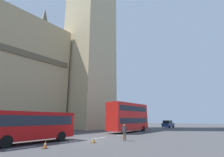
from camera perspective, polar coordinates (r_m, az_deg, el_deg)
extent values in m
plane|color=#424244|center=(19.82, -8.96, -20.00)|extent=(160.00, 160.00, 0.00)
cube|color=silver|center=(15.98, -28.50, -20.16)|extent=(2.20, 0.16, 0.01)
cube|color=silver|center=(18.37, -14.45, -20.25)|extent=(2.20, 0.16, 0.01)
cube|color=silver|center=(21.49, -4.08, -19.60)|extent=(2.20, 0.16, 0.01)
cube|color=silver|center=(25.06, 3.43, -18.75)|extent=(2.20, 0.16, 0.01)
cube|color=silver|center=(28.93, 8.94, -17.93)|extent=(2.20, 0.16, 0.01)
cube|color=#C6B284|center=(48.70, -7.31, 17.27)|extent=(10.11, 10.11, 54.34)
cone|color=#565147|center=(45.04, -22.16, 18.64)|extent=(2.40, 2.40, 4.99)
cube|color=#B20F0F|center=(18.31, -25.89, -14.20)|extent=(8.24, 2.50, 2.50)
cube|color=#1E232D|center=(18.30, -25.75, -12.80)|extent=(7.58, 2.54, 0.90)
cylinder|color=black|center=(18.78, -17.08, -18.41)|extent=(1.00, 0.30, 1.00)
cylinder|color=black|center=(16.38, -32.62, -17.73)|extent=(1.00, 0.30, 1.00)
cube|color=red|center=(30.13, 5.68, -14.81)|extent=(9.65, 2.50, 2.40)
cube|color=#1E232D|center=(30.13, 5.67, -14.14)|extent=(8.68, 2.54, 0.84)
cube|color=red|center=(30.17, 5.58, -10.53)|extent=(9.45, 2.50, 2.10)
cube|color=#1E232D|center=(30.17, 5.58, -10.34)|extent=(8.68, 2.54, 0.84)
cylinder|color=black|center=(32.26, 10.59, -16.52)|extent=(1.00, 0.30, 1.00)
cylinder|color=black|center=(26.99, 4.11, -17.32)|extent=(1.00, 0.30, 1.00)
cube|color=navy|center=(47.24, 18.65, -14.83)|extent=(4.40, 1.80, 0.90)
cube|color=black|center=(47.04, 18.49, -13.87)|extent=(2.46, 1.66, 0.70)
cylinder|color=black|center=(48.31, 20.22, -15.12)|extent=(0.64, 0.30, 0.64)
cylinder|color=black|center=(45.66, 19.04, -15.34)|extent=(0.64, 0.30, 0.64)
cube|color=black|center=(14.97, -22.00, -21.29)|extent=(0.36, 0.36, 0.03)
cone|color=orange|center=(14.93, -21.90, -20.20)|extent=(0.28, 0.28, 0.55)
cylinder|color=white|center=(14.93, -21.89, -20.09)|extent=(0.17, 0.17, 0.08)
cube|color=black|center=(17.22, -6.33, -21.01)|extent=(0.36, 0.36, 0.03)
cone|color=orange|center=(17.18, -6.31, -20.06)|extent=(0.28, 0.28, 0.55)
cylinder|color=white|center=(17.18, -6.30, -19.96)|extent=(0.17, 0.17, 0.08)
cube|color=black|center=(22.01, 3.97, -19.43)|extent=(0.36, 0.36, 0.03)
cone|color=orange|center=(21.98, 3.96, -18.68)|extent=(0.28, 0.28, 0.55)
cylinder|color=white|center=(21.98, 3.96, -18.61)|extent=(0.17, 0.17, 0.08)
cylinder|color=#726651|center=(18.69, 4.03, -19.19)|extent=(0.16, 0.16, 0.86)
cylinder|color=#726651|center=(18.59, 4.59, -19.21)|extent=(0.16, 0.16, 0.86)
cube|color=#3F3F47|center=(18.58, 4.27, -16.96)|extent=(0.41, 0.26, 0.60)
sphere|color=#936B4C|center=(18.56, 4.25, -15.67)|extent=(0.22, 0.22, 0.22)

